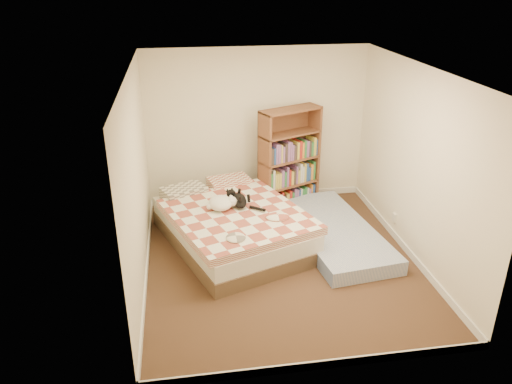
{
  "coord_description": "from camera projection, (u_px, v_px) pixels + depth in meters",
  "views": [
    {
      "loc": [
        -1.21,
        -5.56,
        3.54
      ],
      "look_at": [
        -0.28,
        0.3,
        0.89
      ],
      "focal_mm": 35.0,
      "sensor_mm": 36.0,
      "label": 1
    }
  ],
  "objects": [
    {
      "name": "black_cat",
      "position": [
        240.0,
        199.0,
        6.94
      ],
      "size": [
        0.35,
        0.72,
        0.16
      ],
      "rotation": [
        0.0,
        0.0,
        0.42
      ],
      "color": "black",
      "rests_on": "bed"
    },
    {
      "name": "room",
      "position": [
        282.0,
        177.0,
        6.14
      ],
      "size": [
        3.51,
        4.01,
        2.51
      ],
      "color": "#49301F",
      "rests_on": "ground"
    },
    {
      "name": "floor_mattress",
      "position": [
        333.0,
        232.0,
        7.13
      ],
      "size": [
        1.3,
        2.39,
        0.21
      ],
      "primitive_type": "cube",
      "rotation": [
        0.0,
        0.0,
        0.12
      ],
      "color": "#6F85B9",
      "rests_on": "room"
    },
    {
      "name": "bed",
      "position": [
        232.0,
        224.0,
        7.0
      ],
      "size": [
        2.25,
        2.66,
        0.6
      ],
      "rotation": [
        0.0,
        0.0,
        0.35
      ],
      "color": "brown",
      "rests_on": "room"
    },
    {
      "name": "bookshelf",
      "position": [
        289.0,
        172.0,
        7.93
      ],
      "size": [
        1.11,
        0.7,
        1.63
      ],
      "rotation": [
        0.0,
        0.0,
        0.41
      ],
      "color": "brown",
      "rests_on": "room"
    },
    {
      "name": "white_dog",
      "position": [
        221.0,
        203.0,
        6.78
      ],
      "size": [
        0.49,
        0.49,
        0.18
      ],
      "rotation": [
        0.0,
        0.0,
        0.74
      ],
      "color": "white",
      "rests_on": "bed"
    }
  ]
}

